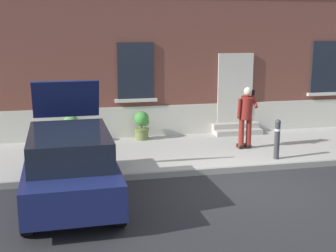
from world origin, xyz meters
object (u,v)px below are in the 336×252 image
Objects in this scene: bollard_near_person at (277,138)px; planter_olive at (142,125)px; planter_charcoal at (71,128)px; person_on_phone at (246,114)px; hatchback_car_navy at (70,164)px.

planter_olive is at bearing 137.06° from bollard_near_person.
planter_charcoal is at bearing 151.44° from bollard_near_person.
bollard_near_person is 1.29m from person_on_phone.
person_on_phone is at bearing -19.36° from planter_charcoal.
hatchback_car_navy is 2.34× the size of person_on_phone.
bollard_near_person is 1.22× the size of planter_charcoal.
hatchback_car_navy is at bearing -91.16° from planter_charcoal.
bollard_near_person is at bearing -69.47° from person_on_phone.
bollard_near_person is 1.22× the size of planter_olive.
hatchback_car_navy is 4.89m from planter_olive.
hatchback_car_navy is at bearing -163.74° from bollard_near_person.
planter_charcoal is 1.00× the size of planter_olive.
hatchback_car_navy reaches higher than person_on_phone.
hatchback_car_navy is at bearing -116.52° from planter_olive.
person_on_phone reaches higher than planter_charcoal.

